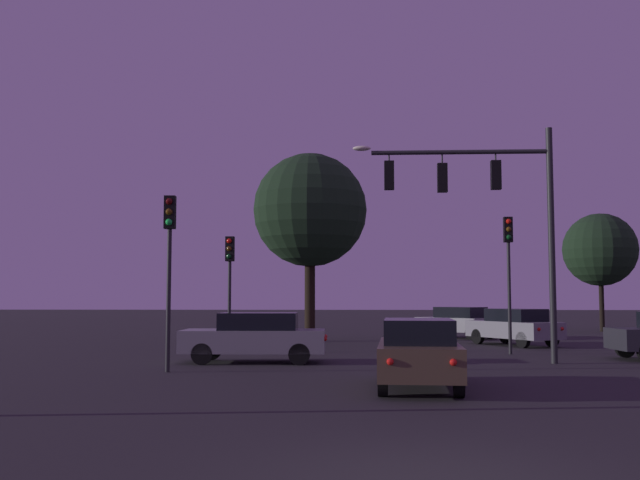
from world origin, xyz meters
TOP-DOWN VIEW (x-y plane):
  - ground_plane at (0.00, 24.50)m, footprint 168.00×168.00m
  - traffic_signal_mast_arm at (3.47, 14.36)m, footprint 6.16×0.38m
  - traffic_light_corner_left at (4.82, 17.90)m, footprint 0.30×0.35m
  - traffic_light_corner_right at (-5.16, 18.14)m, footprint 0.32×0.36m
  - traffic_light_median at (-5.70, 11.39)m, footprint 0.31×0.36m
  - car_nearside_lane at (0.68, 8.09)m, footprint 1.99×4.33m
  - car_crossing_right at (-3.73, 14.35)m, footprint 4.47×1.97m
  - car_far_lane at (4.53, 28.07)m, footprint 4.11×4.05m
  - car_parked_lot at (6.02, 22.63)m, footprint 3.54×4.49m
  - tree_behind_sign at (-2.62, 25.19)m, footprint 5.22×5.22m
  - tree_left_far at (13.95, 35.32)m, footprint 4.28×4.28m

SIDE VIEW (x-z plane):
  - ground_plane at x=0.00m, z-range 0.00..0.00m
  - car_far_lane at x=4.53m, z-range 0.03..1.55m
  - car_nearside_lane at x=0.68m, z-range 0.03..1.55m
  - car_parked_lot at x=6.02m, z-range 0.03..1.55m
  - car_crossing_right at x=-3.73m, z-range 0.04..1.56m
  - traffic_light_corner_right at x=-5.16m, z-range 0.88..5.08m
  - traffic_light_median at x=-5.70m, z-range 0.97..5.72m
  - traffic_light_corner_left at x=4.82m, z-range 0.98..5.83m
  - tree_left_far at x=13.95m, z-range 1.32..8.25m
  - traffic_signal_mast_arm at x=3.47m, z-range 1.37..8.58m
  - tree_behind_sign at x=-2.62m, z-range 1.67..10.29m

